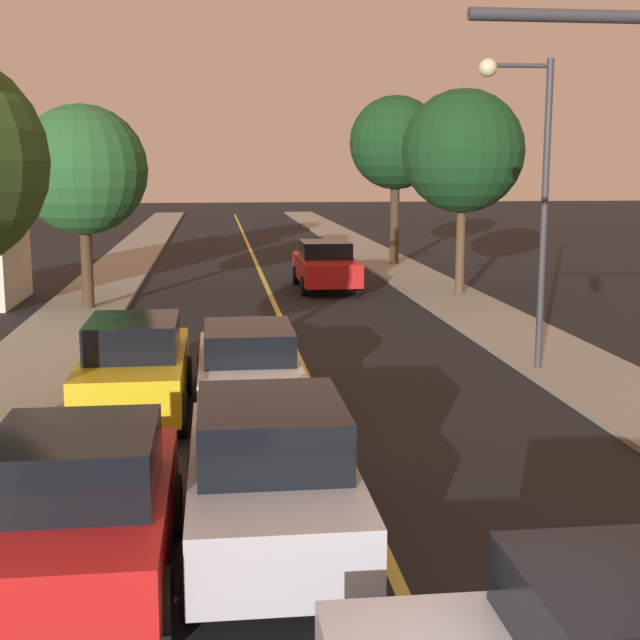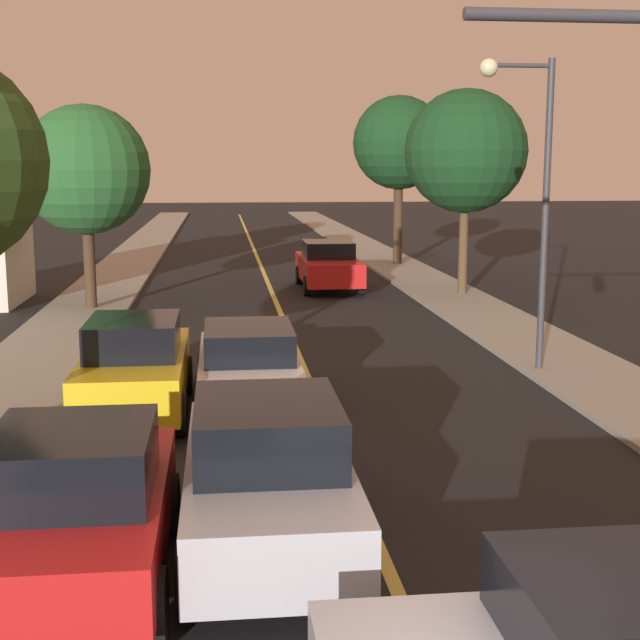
{
  "view_description": "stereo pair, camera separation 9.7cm",
  "coord_description": "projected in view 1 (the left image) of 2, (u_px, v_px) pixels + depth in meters",
  "views": [
    {
      "loc": [
        -1.83,
        -4.96,
        4.3
      ],
      "look_at": [
        0.0,
        10.42,
        1.6
      ],
      "focal_mm": 50.0,
      "sensor_mm": 36.0,
      "label": 1
    },
    {
      "loc": [
        -1.73,
        -4.97,
        4.3
      ],
      "look_at": [
        0.0,
        10.42,
        1.6
      ],
      "focal_mm": 50.0,
      "sensor_mm": 36.0,
      "label": 2
    }
  ],
  "objects": [
    {
      "name": "car_far_oncoming",
      "position": [
        326.0,
        265.0,
        31.12
      ],
      "size": [
        2.02,
        4.86,
        1.67
      ],
      "rotation": [
        0.0,
        0.0,
        3.14
      ],
      "color": "red",
      "rests_on": "ground"
    },
    {
      "name": "tree_right_far",
      "position": [
        396.0,
        143.0,
        37.63
      ],
      "size": [
        3.94,
        3.94,
        7.09
      ],
      "color": "#3D2B1C",
      "rests_on": "ground"
    },
    {
      "name": "car_outer_lane_second",
      "position": [
        135.0,
        366.0,
        15.37
      ],
      "size": [
        1.84,
        4.44,
        1.73
      ],
      "color": "gold",
      "rests_on": "ground"
    },
    {
      "name": "car_near_lane_front",
      "position": [
        270.0,
        474.0,
        9.95
      ],
      "size": [
        1.92,
        4.53,
        1.77
      ],
      "color": "#A5A8B2",
      "rests_on": "ground"
    },
    {
      "name": "sidewalk_left",
      "position": [
        128.0,
        260.0,
        40.34
      ],
      "size": [
        2.5,
        80.0,
        0.12
      ],
      "color": "gray",
      "rests_on": "ground"
    },
    {
      "name": "road_surface",
      "position": [
        255.0,
        260.0,
        41.02
      ],
      "size": [
        8.97,
        80.0,
        0.01
      ],
      "color": "black",
      "rests_on": "ground"
    },
    {
      "name": "streetlamp_right",
      "position": [
        528.0,
        171.0,
        17.87
      ],
      "size": [
        1.52,
        0.36,
        6.26
      ],
      "color": "#333338",
      "rests_on": "ground"
    },
    {
      "name": "car_outer_lane_front",
      "position": [
        80.0,
        509.0,
        9.02
      ],
      "size": [
        1.92,
        4.0,
        1.73
      ],
      "color": "red",
      "rests_on": "ground"
    },
    {
      "name": "tree_left_far",
      "position": [
        83.0,
        170.0,
        25.8
      ],
      "size": [
        3.76,
        3.76,
        5.93
      ],
      "color": "#3D2B1C",
      "rests_on": "ground"
    },
    {
      "name": "car_near_lane_second",
      "position": [
        248.0,
        364.0,
        16.16
      ],
      "size": [
        1.91,
        4.7,
        1.46
      ],
      "color": "white",
      "rests_on": "ground"
    },
    {
      "name": "tree_right_near",
      "position": [
        463.0,
        151.0,
        28.75
      ],
      "size": [
        3.97,
        3.97,
        6.61
      ],
      "color": "#4C3823",
      "rests_on": "ground"
    },
    {
      "name": "sidewalk_right",
      "position": [
        377.0,
        257.0,
        41.68
      ],
      "size": [
        2.5,
        80.0,
        0.12
      ],
      "color": "gray",
      "rests_on": "ground"
    }
  ]
}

